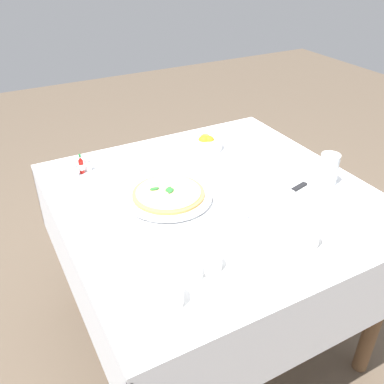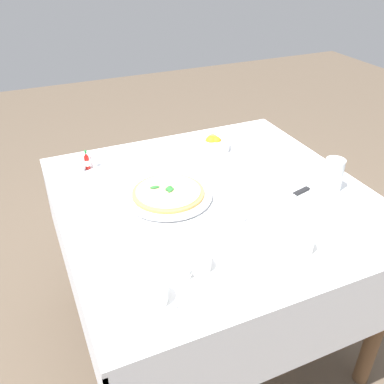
% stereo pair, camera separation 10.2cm
% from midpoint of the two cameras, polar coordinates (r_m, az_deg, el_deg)
% --- Properties ---
extents(ground_plane, '(8.00, 8.00, 0.00)m').
position_cam_midpoint_polar(ground_plane, '(2.06, 4.03, -18.34)').
color(ground_plane, brown).
extents(dining_table, '(1.11, 1.11, 0.75)m').
position_cam_midpoint_polar(dining_table, '(1.63, 4.83, -4.42)').
color(dining_table, white).
rests_on(dining_table, ground_plane).
extents(pizza_plate, '(0.32, 0.32, 0.02)m').
position_cam_midpoint_polar(pizza_plate, '(1.53, -1.30, -0.50)').
color(pizza_plate, white).
rests_on(pizza_plate, dining_table).
extents(pizza, '(0.26, 0.26, 0.02)m').
position_cam_midpoint_polar(pizza, '(1.52, -1.31, -0.06)').
color(pizza, tan).
rests_on(pizza, pizza_plate).
extents(coffee_cup_back_corner, '(0.13, 0.13, 0.06)m').
position_cam_midpoint_polar(coffee_cup_back_corner, '(1.22, 3.25, -9.56)').
color(coffee_cup_back_corner, white).
rests_on(coffee_cup_back_corner, dining_table).
extents(coffee_cup_far_right, '(0.13, 0.13, 0.07)m').
position_cam_midpoint_polar(coffee_cup_far_right, '(1.33, 16.61, -6.69)').
color(coffee_cup_far_right, white).
rests_on(coffee_cup_far_right, dining_table).
extents(coffee_cup_far_left, '(0.13, 0.13, 0.07)m').
position_cam_midpoint_polar(coffee_cup_far_left, '(1.12, -2.53, -13.59)').
color(coffee_cup_far_left, white).
rests_on(coffee_cup_far_left, dining_table).
extents(water_glass_near_left, '(0.07, 0.07, 0.12)m').
position_cam_midpoint_polar(water_glass_near_left, '(1.67, 20.17, 2.00)').
color(water_glass_near_left, white).
rests_on(water_glass_near_left, dining_table).
extents(napkin_folded, '(0.24, 0.18, 0.02)m').
position_cam_midpoint_polar(napkin_folded, '(1.57, 15.18, -0.97)').
color(napkin_folded, white).
rests_on(napkin_folded, dining_table).
extents(dinner_knife, '(0.19, 0.06, 0.01)m').
position_cam_midpoint_polar(dinner_knife, '(1.56, 15.19, -0.58)').
color(dinner_knife, silver).
rests_on(dinner_knife, napkin_folded).
extents(citrus_bowl, '(0.15, 0.15, 0.06)m').
position_cam_midpoint_polar(citrus_bowl, '(1.88, 4.35, 6.52)').
color(citrus_bowl, white).
rests_on(citrus_bowl, dining_table).
extents(hot_sauce_bottle, '(0.02, 0.02, 0.08)m').
position_cam_midpoint_polar(hot_sauce_bottle, '(1.75, -12.38, 4.04)').
color(hot_sauce_bottle, '#B7140F').
rests_on(hot_sauce_bottle, dining_table).
extents(salt_shaker, '(0.03, 0.03, 0.06)m').
position_cam_midpoint_polar(salt_shaker, '(1.74, -13.17, 3.45)').
color(salt_shaker, white).
rests_on(salt_shaker, dining_table).
extents(pepper_shaker, '(0.03, 0.03, 0.06)m').
position_cam_midpoint_polar(pepper_shaker, '(1.77, -11.54, 4.10)').
color(pepper_shaker, white).
rests_on(pepper_shaker, dining_table).
extents(menu_card, '(0.09, 0.02, 0.06)m').
position_cam_midpoint_polar(menu_card, '(1.40, 7.52, -3.31)').
color(menu_card, white).
rests_on(menu_card, dining_table).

